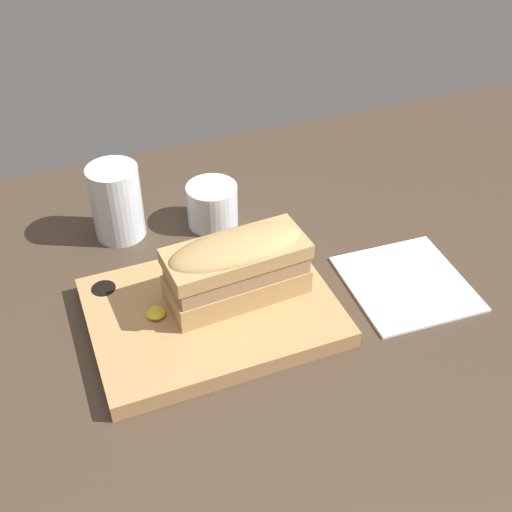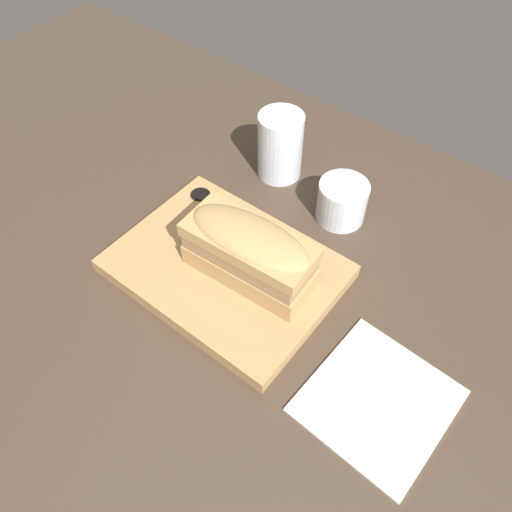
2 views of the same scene
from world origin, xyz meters
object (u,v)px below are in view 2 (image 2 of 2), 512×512
object	(u,v)px
water_glass	(280,150)
wine_glass	(342,202)
sandwich	(249,251)
serving_board	(226,268)
napkin	(378,401)

from	to	relation	value
water_glass	wine_glass	bearing A→B (deg)	-10.31
sandwich	wine_glass	size ratio (longest dim) A/B	2.36
serving_board	napkin	size ratio (longest dim) A/B	1.76
water_glass	napkin	size ratio (longest dim) A/B	0.65
napkin	serving_board	bearing A→B (deg)	172.36
wine_glass	napkin	world-z (taller)	wine_glass
wine_glass	napkin	bearing A→B (deg)	-49.45
sandwich	napkin	xyz separation A→B (cm)	(24.55, -4.65, -7.44)
serving_board	sandwich	distance (cm)	7.64
wine_glass	napkin	distance (cm)	32.94
sandwich	wine_glass	distance (cm)	20.97
wine_glass	water_glass	bearing A→B (deg)	169.69
wine_glass	serving_board	bearing A→B (deg)	-109.20
water_glass	wine_glass	xyz separation A→B (cm)	(14.66, -2.67, -1.91)
water_glass	wine_glass	world-z (taller)	water_glass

